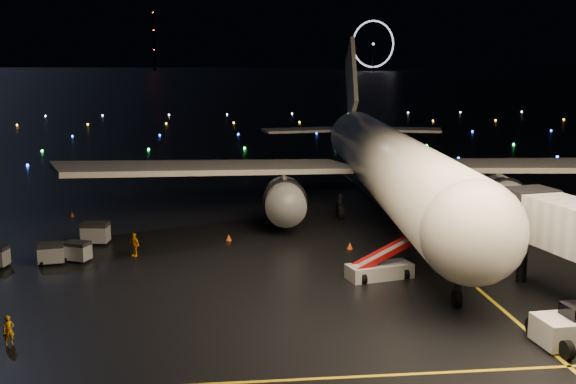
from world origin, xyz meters
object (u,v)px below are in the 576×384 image
object	(u,v)px
airliner	(384,124)
crew_a	(9,330)
baggage_cart_0	(77,252)
baggage_cart_3	(51,254)
belt_loader	(380,256)
baggage_cart_1	(95,233)
crew_c	(134,245)

from	to	relation	value
airliner	crew_a	world-z (taller)	airliner
baggage_cart_0	baggage_cart_3	size ratio (longest dim) A/B	0.96
belt_loader	baggage_cart_1	bearing A→B (deg)	137.39
crew_c	baggage_cart_3	world-z (taller)	crew_c
crew_a	baggage_cart_0	size ratio (longest dim) A/B	0.90
crew_c	airliner	bearing A→B (deg)	77.35
baggage_cart_0	baggage_cart_1	bearing A→B (deg)	106.90
baggage_cart_0	crew_a	bearing A→B (deg)	-69.66
airliner	belt_loader	xyz separation A→B (m)	(-5.23, -20.60, -7.20)
airliner	baggage_cart_1	xyz separation A→B (m)	(-26.30, -8.90, -7.92)
crew_a	baggage_cart_1	distance (m)	21.14
belt_loader	baggage_cart_0	size ratio (longest dim) A/B	3.71
airliner	baggage_cart_1	bearing A→B (deg)	-157.36
airliner	crew_c	bearing A→B (deg)	-146.33
belt_loader	crew_a	world-z (taller)	belt_loader
crew_c	baggage_cart_1	size ratio (longest dim) A/B	0.87
crew_c	crew_a	bearing A→B (deg)	-58.77
crew_a	baggage_cart_1	size ratio (longest dim) A/B	0.76
crew_a	belt_loader	bearing A→B (deg)	-3.31
crew_c	baggage_cart_0	size ratio (longest dim) A/B	1.03
baggage_cart_0	belt_loader	bearing A→B (deg)	6.52
baggage_cart_0	baggage_cart_3	bearing A→B (deg)	-141.26
crew_a	baggage_cart_0	bearing A→B (deg)	60.96
belt_loader	baggage_cart_3	bearing A→B (deg)	151.90
crew_c	baggage_cart_1	bearing A→B (deg)	178.51
crew_c	baggage_cart_3	distance (m)	6.16
crew_c	baggage_cart_0	distance (m)	4.26
belt_loader	baggage_cart_1	world-z (taller)	belt_loader
airliner	belt_loader	distance (m)	22.44
belt_loader	baggage_cart_0	world-z (taller)	belt_loader
belt_loader	baggage_cart_1	xyz separation A→B (m)	(-21.07, 11.70, -0.72)
airliner	crew_a	bearing A→B (deg)	-128.84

